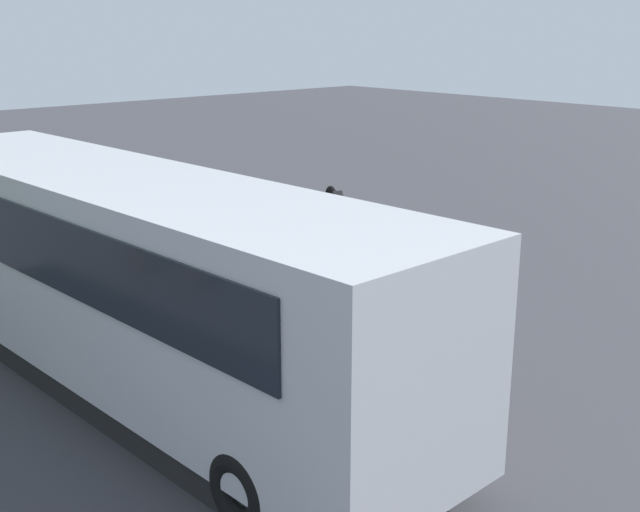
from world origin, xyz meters
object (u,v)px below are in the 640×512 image
(spectator_centre, at_px, (274,282))
(traffic_cone, at_px, (398,264))
(spectator_far_left, at_px, (358,325))
(spectator_left, at_px, (320,302))
(spectator_right, at_px, (226,268))
(tour_bus, at_px, (131,283))
(parked_motorcycle_silver, at_px, (202,308))
(stunt_motorcycle, at_px, (342,221))

(spectator_centre, relative_size, traffic_cone, 2.84)
(spectator_far_left, bearing_deg, spectator_left, -14.82)
(spectator_right, bearing_deg, tour_bus, 114.29)
(traffic_cone, bearing_deg, spectator_far_left, 126.16)
(tour_bus, distance_m, spectator_right, 2.84)
(spectator_centre, bearing_deg, spectator_far_left, 173.01)
(spectator_centre, relative_size, spectator_right, 0.98)
(parked_motorcycle_silver, bearing_deg, stunt_motorcycle, -73.69)
(spectator_right, relative_size, parked_motorcycle_silver, 0.89)
(spectator_right, bearing_deg, spectator_far_left, 178.00)
(traffic_cone, bearing_deg, spectator_centre, 103.24)
(spectator_centre, distance_m, stunt_motorcycle, 4.77)
(spectator_right, bearing_deg, spectator_centre, -172.05)
(parked_motorcycle_silver, bearing_deg, spectator_left, -161.72)
(spectator_centre, distance_m, spectator_right, 1.17)
(tour_bus, xyz_separation_m, spectator_far_left, (-2.33, -2.42, -0.63))
(tour_bus, relative_size, spectator_left, 6.83)
(spectator_centre, height_order, parked_motorcycle_silver, spectator_centre)
(stunt_motorcycle, xyz_separation_m, traffic_cone, (-1.53, -0.22, -0.73))
(spectator_left, height_order, stunt_motorcycle, stunt_motorcycle)
(traffic_cone, bearing_deg, spectator_left, 116.85)
(spectator_centre, bearing_deg, spectator_left, -178.61)
(tour_bus, height_order, stunt_motorcycle, tour_bus)
(tour_bus, relative_size, stunt_motorcycle, 6.32)
(spectator_left, relative_size, stunt_motorcycle, 0.92)
(tour_bus, xyz_separation_m, spectator_centre, (-0.02, -2.70, -0.58))
(spectator_left, relative_size, traffic_cone, 2.68)
(spectator_right, distance_m, parked_motorcycle_silver, 0.83)
(stunt_motorcycle, relative_size, traffic_cone, 2.90)
(spectator_far_left, height_order, spectator_left, spectator_far_left)
(parked_motorcycle_silver, xyz_separation_m, stunt_motorcycle, (1.39, -4.77, 0.56))
(spectator_left, distance_m, parked_motorcycle_silver, 2.46)
(spectator_far_left, height_order, spectator_centre, spectator_centre)
(tour_bus, bearing_deg, spectator_centre, -90.34)
(spectator_right, distance_m, stunt_motorcycle, 4.42)
(spectator_left, xyz_separation_m, parked_motorcycle_silver, (2.28, 0.75, -0.52))
(parked_motorcycle_silver, bearing_deg, spectator_centre, -147.53)
(parked_motorcycle_silver, relative_size, traffic_cone, 3.26)
(tour_bus, height_order, spectator_right, tour_bus)
(spectator_centre, relative_size, parked_motorcycle_silver, 0.87)
(tour_bus, height_order, parked_motorcycle_silver, tour_bus)
(spectator_left, relative_size, spectator_right, 0.93)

